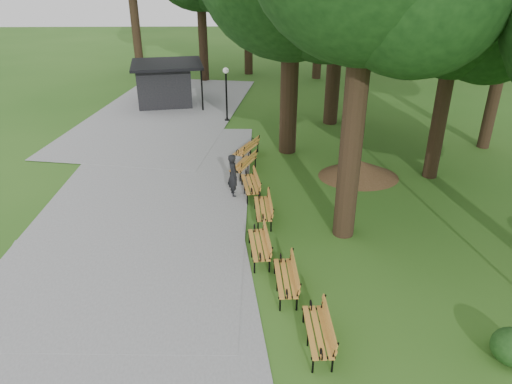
{
  "coord_description": "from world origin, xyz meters",
  "views": [
    {
      "loc": [
        -0.08,
        -13.46,
        8.54
      ],
      "look_at": [
        0.24,
        1.3,
        1.1
      ],
      "focal_mm": 33.69,
      "sensor_mm": 36.0,
      "label": 1
    }
  ],
  "objects_px": {
    "bench_4": "(250,184)",
    "lamp_post": "(226,83)",
    "bench_5": "(243,164)",
    "bench_3": "(263,209)",
    "bench_0": "(318,332)",
    "kiosk": "(164,84)",
    "dirt_mound": "(359,169)",
    "bench_2": "(259,245)",
    "bench_1": "(285,278)",
    "bench_6": "(246,149)",
    "person": "(233,175)"
  },
  "relations": [
    {
      "from": "bench_0",
      "to": "bench_5",
      "type": "distance_m",
      "value": 10.2
    },
    {
      "from": "lamp_post",
      "to": "dirt_mound",
      "type": "distance_m",
      "value": 9.65
    },
    {
      "from": "kiosk",
      "to": "bench_4",
      "type": "relative_size",
      "value": 2.17
    },
    {
      "from": "dirt_mound",
      "to": "bench_4",
      "type": "xyz_separation_m",
      "value": [
        -4.58,
        -1.55,
        0.07
      ]
    },
    {
      "from": "bench_1",
      "to": "bench_5",
      "type": "height_order",
      "value": "same"
    },
    {
      "from": "kiosk",
      "to": "bench_5",
      "type": "distance_m",
      "value": 11.56
    },
    {
      "from": "person",
      "to": "bench_3",
      "type": "distance_m",
      "value": 2.23
    },
    {
      "from": "lamp_post",
      "to": "bench_1",
      "type": "xyz_separation_m",
      "value": [
        2.1,
        -15.07,
        -1.71
      ]
    },
    {
      "from": "person",
      "to": "dirt_mound",
      "type": "relative_size",
      "value": 0.61
    },
    {
      "from": "dirt_mound",
      "to": "bench_4",
      "type": "bearing_deg",
      "value": -161.26
    },
    {
      "from": "bench_3",
      "to": "bench_0",
      "type": "bearing_deg",
      "value": 7.89
    },
    {
      "from": "bench_2",
      "to": "bench_4",
      "type": "distance_m",
      "value": 4.3
    },
    {
      "from": "bench_4",
      "to": "dirt_mound",
      "type": "bearing_deg",
      "value": 101.49
    },
    {
      "from": "bench_3",
      "to": "bench_1",
      "type": "bearing_deg",
      "value": 4.67
    },
    {
      "from": "bench_2",
      "to": "bench_5",
      "type": "xyz_separation_m",
      "value": [
        -0.5,
        6.25,
        0.0
      ]
    },
    {
      "from": "bench_4",
      "to": "bench_5",
      "type": "xyz_separation_m",
      "value": [
        -0.27,
        1.96,
        0.0
      ]
    },
    {
      "from": "person",
      "to": "bench_3",
      "type": "bearing_deg",
      "value": -166.01
    },
    {
      "from": "bench_5",
      "to": "bench_6",
      "type": "relative_size",
      "value": 1.0
    },
    {
      "from": "bench_1",
      "to": "bench_5",
      "type": "relative_size",
      "value": 1.0
    },
    {
      "from": "bench_1",
      "to": "bench_4",
      "type": "xyz_separation_m",
      "value": [
        -0.91,
        5.99,
        0.0
      ]
    },
    {
      "from": "bench_0",
      "to": "bench_2",
      "type": "xyz_separation_m",
      "value": [
        -1.3,
        3.79,
        0.0
      ]
    },
    {
      "from": "lamp_post",
      "to": "bench_5",
      "type": "height_order",
      "value": "lamp_post"
    },
    {
      "from": "bench_0",
      "to": "bench_5",
      "type": "xyz_separation_m",
      "value": [
        -1.79,
        10.05,
        0.0
      ]
    },
    {
      "from": "bench_0",
      "to": "bench_6",
      "type": "distance_m",
      "value": 11.94
    },
    {
      "from": "kiosk",
      "to": "dirt_mound",
      "type": "relative_size",
      "value": 1.46
    },
    {
      "from": "bench_3",
      "to": "bench_6",
      "type": "xyz_separation_m",
      "value": [
        -0.56,
        5.72,
        0.0
      ]
    },
    {
      "from": "bench_6",
      "to": "bench_1",
      "type": "bearing_deg",
      "value": 31.42
    },
    {
      "from": "kiosk",
      "to": "bench_2",
      "type": "height_order",
      "value": "kiosk"
    },
    {
      "from": "person",
      "to": "bench_5",
      "type": "bearing_deg",
      "value": -25.57
    },
    {
      "from": "bench_3",
      "to": "dirt_mound",
      "type": "bearing_deg",
      "value": 128.11
    },
    {
      "from": "bench_1",
      "to": "bench_5",
      "type": "distance_m",
      "value": 8.04
    },
    {
      "from": "bench_2",
      "to": "bench_5",
      "type": "relative_size",
      "value": 1.0
    },
    {
      "from": "dirt_mound",
      "to": "bench_2",
      "type": "height_order",
      "value": "bench_2"
    },
    {
      "from": "person",
      "to": "bench_3",
      "type": "height_order",
      "value": "person"
    },
    {
      "from": "bench_6",
      "to": "kiosk",
      "type": "bearing_deg",
      "value": -125.04
    },
    {
      "from": "bench_0",
      "to": "bench_1",
      "type": "bearing_deg",
      "value": -164.87
    },
    {
      "from": "bench_5",
      "to": "bench_3",
      "type": "bearing_deg",
      "value": 33.38
    },
    {
      "from": "dirt_mound",
      "to": "bench_3",
      "type": "bearing_deg",
      "value": -139.58
    },
    {
      "from": "kiosk",
      "to": "dirt_mound",
      "type": "height_order",
      "value": "kiosk"
    },
    {
      "from": "bench_2",
      "to": "bench_6",
      "type": "xyz_separation_m",
      "value": [
        -0.36,
        8.03,
        0.0
      ]
    },
    {
      "from": "person",
      "to": "kiosk",
      "type": "distance_m",
      "value": 13.29
    },
    {
      "from": "bench_4",
      "to": "lamp_post",
      "type": "bearing_deg",
      "value": -179.76
    },
    {
      "from": "bench_0",
      "to": "bench_2",
      "type": "relative_size",
      "value": 1.0
    },
    {
      "from": "kiosk",
      "to": "lamp_post",
      "type": "xyz_separation_m",
      "value": [
        3.91,
        -3.35,
        0.86
      ]
    },
    {
      "from": "lamp_post",
      "to": "bench_1",
      "type": "height_order",
      "value": "lamp_post"
    },
    {
      "from": "bench_4",
      "to": "bench_5",
      "type": "bearing_deg",
      "value": -179.29
    },
    {
      "from": "lamp_post",
      "to": "bench_2",
      "type": "height_order",
      "value": "lamp_post"
    },
    {
      "from": "lamp_post",
      "to": "dirt_mound",
      "type": "xyz_separation_m",
      "value": [
        5.78,
        -7.52,
        -1.79
      ]
    },
    {
      "from": "person",
      "to": "bench_4",
      "type": "xyz_separation_m",
      "value": [
        0.64,
        0.08,
        -0.42
      ]
    },
    {
      "from": "bench_4",
      "to": "kiosk",
      "type": "bearing_deg",
      "value": -164.91
    }
  ]
}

